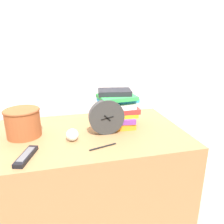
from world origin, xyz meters
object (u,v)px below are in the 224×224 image
object	(u,v)px
book_stack	(116,109)
pen	(103,147)
tv_remote	(26,156)
crumpled_paper_ball	(72,135)
desk_clock	(107,117)
basket	(23,122)

from	to	relation	value
book_stack	pen	xyz separation A→B (m)	(-0.14, -0.26, -0.11)
book_stack	tv_remote	size ratio (longest dim) A/B	1.45
crumpled_paper_ball	pen	bearing A→B (deg)	-39.76
tv_remote	crumpled_paper_ball	distance (m)	0.26
desk_clock	book_stack	xyz separation A→B (m)	(0.08, 0.10, 0.01)
tv_remote	basket	bearing A→B (deg)	98.40
desk_clock	pen	size ratio (longest dim) A/B	1.39
tv_remote	pen	distance (m)	0.37
pen	desk_clock	bearing A→B (deg)	70.84
book_stack	crumpled_paper_ball	bearing A→B (deg)	-153.43
desk_clock	pen	distance (m)	0.20
book_stack	desk_clock	bearing A→B (deg)	-130.08
book_stack	tv_remote	bearing A→B (deg)	-151.09
book_stack	tv_remote	distance (m)	0.59
desk_clock	basket	size ratio (longest dim) A/B	1.04
pen	book_stack	bearing A→B (deg)	61.82
desk_clock	basket	world-z (taller)	desk_clock
desk_clock	book_stack	size ratio (longest dim) A/B	0.76
desk_clock	crumpled_paper_ball	xyz separation A→B (m)	(-0.20, -0.04, -0.07)
basket	crumpled_paper_ball	world-z (taller)	basket
desk_clock	book_stack	world-z (taller)	book_stack
desk_clock	tv_remote	bearing A→B (deg)	-156.92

